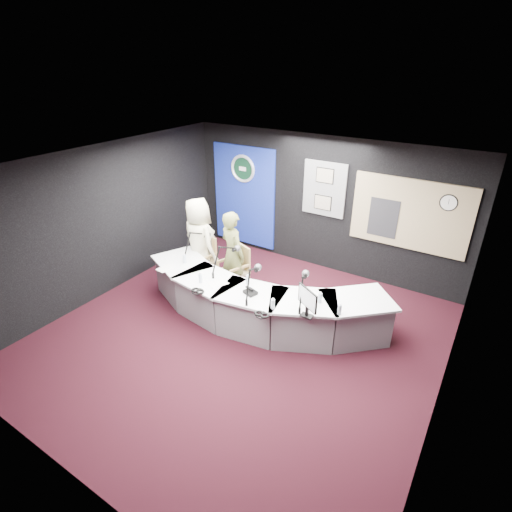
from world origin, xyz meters
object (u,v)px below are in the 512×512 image
Objects in this scene: armchair_left at (200,259)px; person_woman at (233,254)px; armchair_right at (233,268)px; person_man at (199,242)px; broadcast_desk at (256,301)px.

person_woman is (0.79, 0.01, 0.32)m from armchair_left.
person_woman is at bearing 0.00° from armchair_right.
person_man is at bearing 0.00° from armchair_left.
person_man is (-0.79, -0.01, 0.36)m from armchair_right.
broadcast_desk is 4.38× the size of armchair_left.
person_man is 0.80m from person_woman.
armchair_left is at bearing -0.00° from person_man.
armchair_left is 0.79m from armchair_right.
armchair_left reaches higher than broadcast_desk.
armchair_right is 0.87m from person_man.
armchair_left is 0.61× the size of person_woman.
armchair_right is at bearing -162.44° from person_man.
person_man reaches higher than broadcast_desk.
armchair_right is at bearing -0.00° from person_woman.
person_woman reaches higher than armchair_right.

